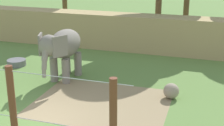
# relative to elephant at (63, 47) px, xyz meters

# --- Properties ---
(ground_plane) EXTENTS (120.00, 120.00, 0.00)m
(ground_plane) POSITION_rel_elephant_xyz_m (0.99, -4.55, -1.77)
(ground_plane) COLOR #5B7F3D
(dirt_patch) EXTENTS (6.01, 4.86, 0.01)m
(dirt_patch) POSITION_rel_elephant_xyz_m (2.87, -2.15, -1.77)
(dirt_patch) COLOR #937F5B
(dirt_patch) RESTS_ON ground
(embankment_wall) EXTENTS (36.00, 1.80, 2.42)m
(embankment_wall) POSITION_rel_elephant_xyz_m (0.99, 6.84, -0.56)
(embankment_wall) COLOR tan
(embankment_wall) RESTS_ON ground
(elephant) EXTENTS (1.56, 3.61, 2.68)m
(elephant) POSITION_rel_elephant_xyz_m (0.00, 0.00, 0.00)
(elephant) COLOR gray
(elephant) RESTS_ON ground
(enrichment_ball) EXTENTS (0.71, 0.71, 0.71)m
(enrichment_ball) POSITION_rel_elephant_xyz_m (5.72, -0.64, -1.42)
(enrichment_ball) COLOR gray
(enrichment_ball) RESTS_ON ground
(water_tub) EXTENTS (1.10, 1.10, 0.35)m
(water_tub) POSITION_rel_elephant_xyz_m (-3.73, 1.25, -1.59)
(water_tub) COLOR slate
(water_tub) RESTS_ON ground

